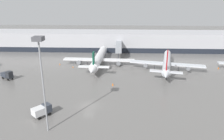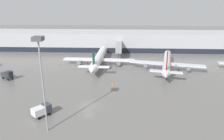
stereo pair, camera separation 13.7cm
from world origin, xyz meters
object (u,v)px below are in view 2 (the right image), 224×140
at_px(parked_jet_3, 99,58).
at_px(traffic_cone_3, 60,64).
at_px(parked_jet_2, 167,63).
at_px(traffic_cone_0, 73,67).
at_px(traffic_cone_4, 219,68).
at_px(traffic_cone_1, 113,84).
at_px(apron_light_mast_0, 40,59).
at_px(service_truck_2, 7,75).
at_px(service_truck_0, 42,110).

relative_size(parked_jet_3, traffic_cone_3, 56.48).
height_order(parked_jet_2, parked_jet_3, parked_jet_2).
bearing_deg(parked_jet_3, parked_jet_2, -101.23).
xyz_separation_m(parked_jet_3, traffic_cone_0, (-9.55, -3.87, -2.40)).
height_order(parked_jet_2, traffic_cone_3, parked_jet_2).
height_order(traffic_cone_3, traffic_cone_4, traffic_cone_4).
height_order(traffic_cone_1, apron_light_mast_0, apron_light_mast_0).
relative_size(traffic_cone_0, apron_light_mast_0, 0.04).
distance_m(parked_jet_3, traffic_cone_3, 15.77).
relative_size(traffic_cone_0, traffic_cone_1, 0.93).
distance_m(parked_jet_2, traffic_cone_3, 41.32).
distance_m(traffic_cone_0, apron_light_mast_0, 43.79).
bearing_deg(apron_light_mast_0, traffic_cone_1, 63.42).
bearing_deg(traffic_cone_4, parked_jet_3, 176.32).
height_order(service_truck_2, traffic_cone_4, service_truck_2).
height_order(service_truck_2, traffic_cone_3, service_truck_2).
bearing_deg(traffic_cone_0, traffic_cone_3, 150.26).
distance_m(traffic_cone_0, traffic_cone_1, 23.11).
bearing_deg(service_truck_0, traffic_cone_0, 42.82).
bearing_deg(traffic_cone_3, apron_light_mast_0, -77.66).
distance_m(traffic_cone_0, traffic_cone_3, 6.94).
relative_size(parked_jet_2, apron_light_mast_0, 1.72).
distance_m(service_truck_0, apron_light_mast_0, 14.95).
height_order(traffic_cone_0, traffic_cone_1, traffic_cone_1).
bearing_deg(apron_light_mast_0, traffic_cone_3, 102.34).
relative_size(service_truck_0, traffic_cone_3, 7.01).
relative_size(parked_jet_2, traffic_cone_3, 51.32).
bearing_deg(apron_light_mast_0, parked_jet_2, 51.33).
height_order(service_truck_2, apron_light_mast_0, apron_light_mast_0).
xyz_separation_m(parked_jet_3, service_truck_0, (-8.94, -39.38, -1.24)).
height_order(service_truck_0, apron_light_mast_0, apron_light_mast_0).
height_order(traffic_cone_0, traffic_cone_3, traffic_cone_0).
relative_size(parked_jet_2, traffic_cone_0, 47.30).
bearing_deg(traffic_cone_4, service_truck_2, -169.23).
distance_m(service_truck_2, traffic_cone_4, 75.00).
bearing_deg(parked_jet_2, parked_jet_3, 88.52).
xyz_separation_m(traffic_cone_3, traffic_cone_4, (60.91, -2.49, 0.05)).
relative_size(service_truck_2, traffic_cone_3, 7.71).
relative_size(service_truck_2, traffic_cone_1, 6.58).
bearing_deg(traffic_cone_1, parked_jet_3, 107.00).
height_order(traffic_cone_4, apron_light_mast_0, apron_light_mast_0).
bearing_deg(traffic_cone_1, parked_jet_2, 37.55).
bearing_deg(traffic_cone_0, apron_light_mast_0, -84.83).
bearing_deg(traffic_cone_0, traffic_cone_4, 1.00).
xyz_separation_m(parked_jet_3, apron_light_mast_0, (-5.84, -44.96, 12.28)).
bearing_deg(parked_jet_3, service_truck_0, 169.56).
xyz_separation_m(service_truck_0, service_truck_2, (-19.40, 22.46, 0.03)).
bearing_deg(service_truck_2, traffic_cone_1, 24.32).
bearing_deg(service_truck_2, service_truck_0, -18.70).
height_order(parked_jet_2, service_truck_2, parked_jet_2).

